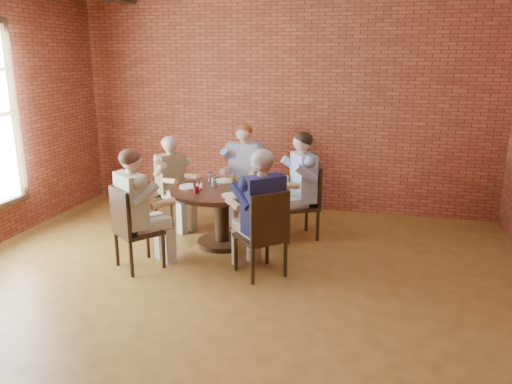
% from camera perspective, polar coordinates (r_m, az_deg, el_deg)
% --- Properties ---
extents(floor, '(7.00, 7.00, 0.00)m').
position_cam_1_polar(floor, '(4.99, -5.22, -13.07)').
color(floor, olive).
rests_on(floor, ground).
extents(wall_back, '(7.00, 0.00, 7.00)m').
position_cam_1_polar(wall_back, '(7.80, 3.08, 10.41)').
color(wall_back, brown).
rests_on(wall_back, ground).
extents(dining_table, '(1.28, 1.28, 0.75)m').
position_cam_1_polar(dining_table, '(6.35, -3.95, -1.54)').
color(dining_table, black).
rests_on(dining_table, floor).
extents(chair_a, '(0.64, 0.64, 0.98)m').
position_cam_1_polar(chair_a, '(6.66, 5.64, -0.78)').
color(chair_a, black).
rests_on(chair_a, floor).
extents(diner_a, '(0.90, 0.85, 1.42)m').
position_cam_1_polar(diner_a, '(6.57, 4.89, 0.66)').
color(diner_a, '#4568B4').
rests_on(diner_a, floor).
extents(chair_b, '(0.47, 0.47, 0.98)m').
position_cam_1_polar(chair_b, '(7.44, -1.25, 1.02)').
color(chair_b, black).
rests_on(chair_b, floor).
extents(diner_b, '(0.58, 0.72, 1.41)m').
position_cam_1_polar(diner_b, '(7.31, -1.45, 2.20)').
color(diner_b, '#8F9AB6').
rests_on(diner_b, floor).
extents(chair_c, '(0.55, 0.55, 0.92)m').
position_cam_1_polar(chair_c, '(7.16, -9.83, -0.02)').
color(chair_c, black).
rests_on(chair_c, floor).
extents(diner_c, '(0.79, 0.74, 1.29)m').
position_cam_1_polar(diner_c, '(7.06, -9.49, 1.02)').
color(diner_c, brown).
rests_on(diner_c, floor).
extents(chair_d, '(0.63, 0.63, 0.97)m').
position_cam_1_polar(chair_d, '(5.78, -14.14, -3.76)').
color(chair_d, black).
rests_on(chair_d, floor).
extents(diner_d, '(0.86, 0.89, 1.39)m').
position_cam_1_polar(diner_d, '(5.77, -13.41, -1.97)').
color(diner_d, '#B3968D').
rests_on(diner_d, floor).
extents(chair_e, '(0.66, 0.66, 0.98)m').
position_cam_1_polar(chair_e, '(5.41, 0.99, -4.55)').
color(chair_e, black).
rests_on(chair_e, floor).
extents(diner_e, '(0.91, 0.92, 1.42)m').
position_cam_1_polar(diner_e, '(5.43, 0.49, -2.45)').
color(diner_e, '#171A42').
rests_on(diner_e, floor).
extents(plate_a, '(0.26, 0.26, 0.01)m').
position_cam_1_polar(plate_a, '(6.25, -0.15, 0.42)').
color(plate_a, white).
rests_on(plate_a, dining_table).
extents(plate_b, '(0.26, 0.26, 0.01)m').
position_cam_1_polar(plate_b, '(6.67, -3.62, 1.34)').
color(plate_b, white).
rests_on(plate_b, dining_table).
extents(plate_c, '(0.26, 0.26, 0.01)m').
position_cam_1_polar(plate_c, '(6.42, -7.59, 0.67)').
color(plate_c, white).
rests_on(plate_c, dining_table).
extents(plate_d, '(0.26, 0.26, 0.01)m').
position_cam_1_polar(plate_d, '(5.95, -2.71, -0.39)').
color(plate_d, white).
rests_on(plate_d, dining_table).
extents(glass_a, '(0.07, 0.07, 0.14)m').
position_cam_1_polar(glass_a, '(6.24, -0.59, 0.98)').
color(glass_a, white).
rests_on(glass_a, dining_table).
extents(glass_b, '(0.07, 0.07, 0.14)m').
position_cam_1_polar(glass_b, '(6.48, -2.70, 1.51)').
color(glass_b, white).
rests_on(glass_b, dining_table).
extents(glass_c, '(0.07, 0.07, 0.14)m').
position_cam_1_polar(glass_c, '(6.56, -5.18, 1.63)').
color(glass_c, white).
rests_on(glass_c, dining_table).
extents(glass_d, '(0.07, 0.07, 0.14)m').
position_cam_1_polar(glass_d, '(6.37, -4.85, 1.23)').
color(glass_d, white).
rests_on(glass_d, dining_table).
extents(glass_e, '(0.07, 0.07, 0.14)m').
position_cam_1_polar(glass_e, '(6.24, -6.49, 0.87)').
color(glass_e, white).
rests_on(glass_e, dining_table).
extents(glass_f, '(0.07, 0.07, 0.14)m').
position_cam_1_polar(glass_f, '(6.08, -6.85, 0.48)').
color(glass_f, white).
rests_on(glass_f, dining_table).
extents(smartphone, '(0.10, 0.16, 0.01)m').
position_cam_1_polar(smartphone, '(5.77, -3.09, -0.90)').
color(smartphone, black).
rests_on(smartphone, dining_table).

